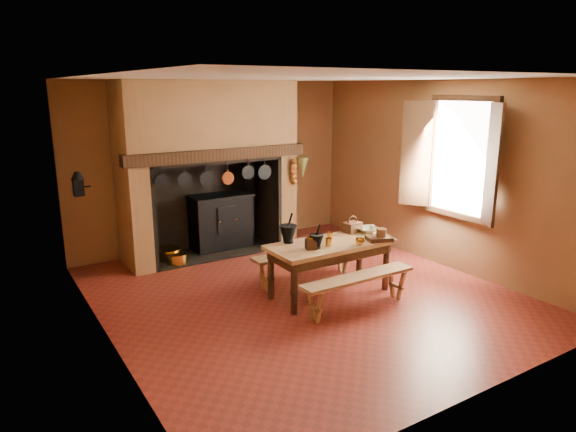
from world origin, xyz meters
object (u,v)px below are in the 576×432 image
object	(u,v)px
work_table	(330,251)
coffee_grinder	(311,243)
wicker_basket	(352,227)
iron_range	(221,221)
mixing_bowl	(368,230)
bench_front	(358,284)

from	to	relation	value
work_table	coffee_grinder	size ratio (longest dim) A/B	8.47
wicker_basket	iron_range	bearing A→B (deg)	101.47
mixing_bowl	bench_front	bearing A→B (deg)	-136.72
coffee_grinder	iron_range	bearing A→B (deg)	108.52
bench_front	iron_range	bearing A→B (deg)	96.15
iron_range	coffee_grinder	xyz separation A→B (m)	(-0.03, -2.72, 0.31)
iron_range	bench_front	distance (m)	3.23
work_table	mixing_bowl	world-z (taller)	mixing_bowl
bench_front	wicker_basket	xyz separation A→B (m)	(0.56, 0.83, 0.46)
iron_range	mixing_bowl	world-z (taller)	iron_range
wicker_basket	bench_front	bearing A→B (deg)	-133.47
mixing_bowl	coffee_grinder	bearing A→B (deg)	-169.75
coffee_grinder	mixing_bowl	distance (m)	1.13
iron_range	mixing_bowl	distance (m)	2.75
work_table	coffee_grinder	xyz separation A→B (m)	(-0.37, -0.09, 0.19)
iron_range	mixing_bowl	xyz separation A→B (m)	(1.08, -2.52, 0.27)
coffee_grinder	mixing_bowl	xyz separation A→B (m)	(1.11, 0.20, -0.04)
bench_front	coffee_grinder	distance (m)	0.77
iron_range	wicker_basket	distance (m)	2.56
work_table	bench_front	distance (m)	0.64
iron_range	bench_front	bearing A→B (deg)	-83.85
wicker_basket	coffee_grinder	bearing A→B (deg)	-169.46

